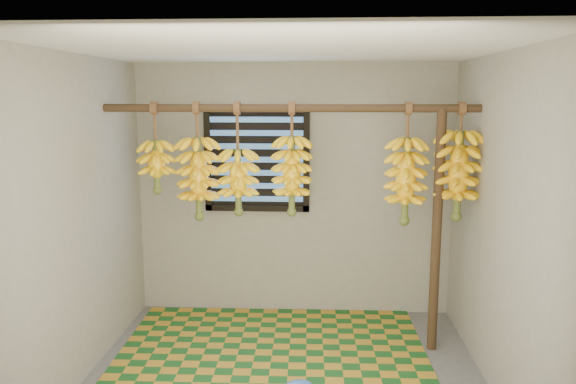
# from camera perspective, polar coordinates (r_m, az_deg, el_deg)

# --- Properties ---
(ceiling) EXTENTS (3.00, 3.00, 0.01)m
(ceiling) POSITION_cam_1_polar(r_m,az_deg,el_deg) (3.81, -0.50, 14.38)
(ceiling) COLOR silver
(ceiling) RESTS_ON wall_back
(wall_back) EXTENTS (3.00, 0.01, 2.40)m
(wall_back) POSITION_cam_1_polar(r_m,az_deg,el_deg) (5.38, 0.59, 0.15)
(wall_back) COLOR gray
(wall_back) RESTS_ON floor
(wall_left) EXTENTS (0.01, 3.00, 2.40)m
(wall_left) POSITION_cam_1_polar(r_m,az_deg,el_deg) (4.27, -21.08, -3.03)
(wall_left) COLOR gray
(wall_left) RESTS_ON floor
(wall_right) EXTENTS (0.01, 3.00, 2.40)m
(wall_right) POSITION_cam_1_polar(r_m,az_deg,el_deg) (4.09, 21.11, -3.59)
(wall_right) COLOR gray
(wall_right) RESTS_ON floor
(window) EXTENTS (1.00, 0.04, 1.00)m
(window) POSITION_cam_1_polar(r_m,az_deg,el_deg) (5.33, -3.18, 3.31)
(window) COLOR black
(window) RESTS_ON wall_back
(hanging_pole) EXTENTS (3.00, 0.06, 0.06)m
(hanging_pole) POSITION_cam_1_polar(r_m,az_deg,el_deg) (4.50, 0.11, 8.52)
(hanging_pole) COLOR #3E2818
(hanging_pole) RESTS_ON wall_left
(support_post) EXTENTS (0.08, 0.08, 2.00)m
(support_post) POSITION_cam_1_polar(r_m,az_deg,el_deg) (4.72, 14.86, -4.03)
(support_post) COLOR #3E2818
(support_post) RESTS_ON floor
(woven_mat) EXTENTS (2.58, 2.08, 0.01)m
(woven_mat) POSITION_cam_1_polar(r_m,az_deg,el_deg) (4.76, -1.66, -16.33)
(woven_mat) COLOR #164C1C
(woven_mat) RESTS_ON floor
(banana_bunch_a) EXTENTS (0.30, 0.30, 0.74)m
(banana_bunch_a) POSITION_cam_1_polar(r_m,az_deg,el_deg) (4.72, -13.20, 2.57)
(banana_bunch_a) COLOR brown
(banana_bunch_a) RESTS_ON hanging_pole
(banana_bunch_b) EXTENTS (0.34, 0.34, 0.96)m
(banana_bunch_b) POSITION_cam_1_polar(r_m,az_deg,el_deg) (4.65, -9.08, 1.39)
(banana_bunch_b) COLOR brown
(banana_bunch_b) RESTS_ON hanging_pole
(banana_bunch_c) EXTENTS (0.33, 0.33, 0.92)m
(banana_bunch_c) POSITION_cam_1_polar(r_m,az_deg,el_deg) (4.59, -5.08, 1.07)
(banana_bunch_c) COLOR brown
(banana_bunch_c) RESTS_ON hanging_pole
(banana_bunch_d) EXTENTS (0.31, 0.31, 0.91)m
(banana_bunch_d) POSITION_cam_1_polar(r_m,az_deg,el_deg) (4.54, 0.39, 1.71)
(banana_bunch_d) COLOR brown
(banana_bunch_d) RESTS_ON hanging_pole
(banana_bunch_e) EXTENTS (0.37, 0.37, 0.93)m
(banana_bunch_e) POSITION_cam_1_polar(r_m,az_deg,el_deg) (4.66, 16.92, 1.64)
(banana_bunch_e) COLOR brown
(banana_bunch_e) RESTS_ON hanging_pole
(banana_bunch_f) EXTENTS (0.32, 0.32, 0.97)m
(banana_bunch_f) POSITION_cam_1_polar(r_m,az_deg,el_deg) (4.59, 11.87, 1.14)
(banana_bunch_f) COLOR brown
(banana_bunch_f) RESTS_ON hanging_pole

